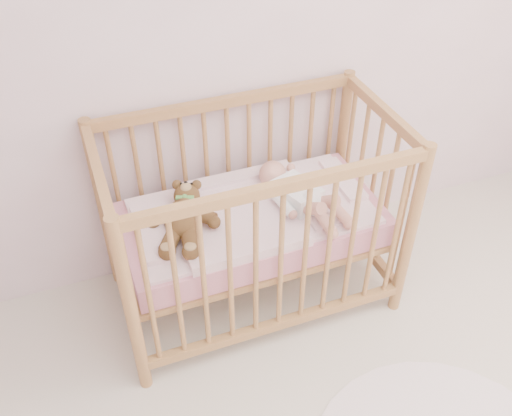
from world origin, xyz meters
name	(u,v)px	position (x,y,z in m)	size (l,w,h in m)	color
wall_back	(282,8)	(0.00, 2.00, 1.35)	(4.00, 0.02, 2.70)	silver
crib	(252,221)	(-0.29, 1.60, 0.50)	(1.36, 0.76, 1.00)	#B27C4B
mattress	(252,223)	(-0.29, 1.60, 0.49)	(1.22, 0.62, 0.13)	pink
blanket	(252,211)	(-0.29, 1.60, 0.56)	(1.10, 0.58, 0.06)	#F6AAB6
baby	(297,191)	(-0.08, 1.58, 0.64)	(0.29, 0.59, 0.14)	white
teddy_bear	(183,217)	(-0.63, 1.58, 0.65)	(0.34, 0.49, 0.14)	brown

